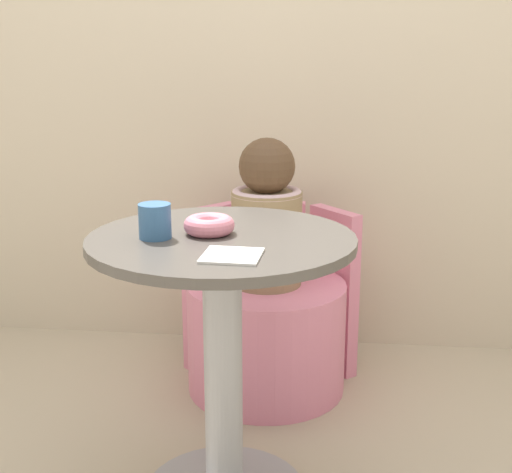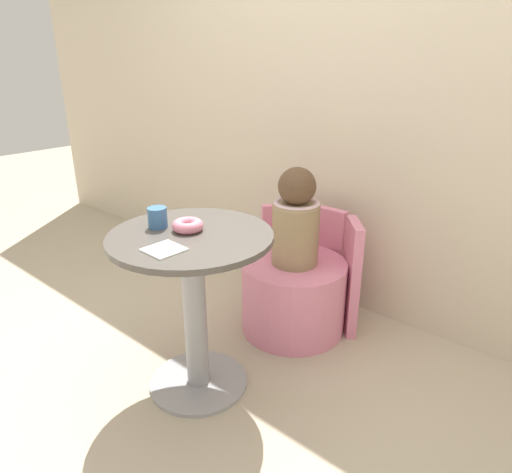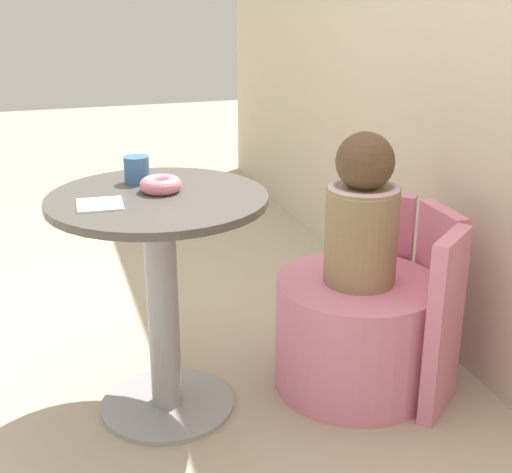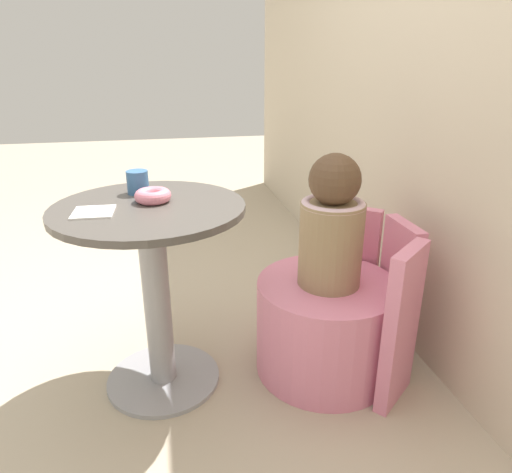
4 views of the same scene
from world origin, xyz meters
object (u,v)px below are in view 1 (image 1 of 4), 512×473
at_px(child_figure, 267,218).
at_px(cup, 155,221).
at_px(tub_chair, 266,336).
at_px(round_table, 223,328).
at_px(donut, 209,225).

bearing_deg(child_figure, cup, -106.70).
xyz_separation_m(tub_chair, child_figure, (0.00, 0.00, 0.43)).
bearing_deg(child_figure, round_table, -94.36).
xyz_separation_m(tub_chair, donut, (-0.08, -0.63, 0.56)).
bearing_deg(tub_chair, round_table, -94.36).
distance_m(child_figure, cup, 0.73).
relative_size(donut, cup, 1.49).
relative_size(tub_chair, child_figure, 1.10).
xyz_separation_m(round_table, cup, (-0.16, -0.04, 0.28)).
bearing_deg(tub_chair, child_figure, 90.00).
height_order(tub_chair, donut, donut).
distance_m(tub_chair, cup, 0.92).
height_order(tub_chair, child_figure, child_figure).
bearing_deg(cup, donut, 23.33).
relative_size(round_table, child_figure, 1.46).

